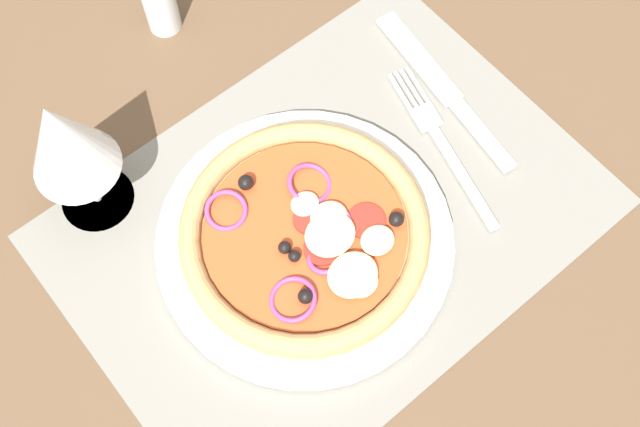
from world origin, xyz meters
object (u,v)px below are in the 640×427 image
(pepper_shaker, at_px, (160,3))
(fork, at_px, (439,137))
(pizza, at_px, (307,234))
(knife, at_px, (443,88))
(wine_glass, at_px, (64,142))
(plate, at_px, (305,241))

(pepper_shaker, bearing_deg, fork, -66.35)
(pizza, xyz_separation_m, pepper_shaker, (0.04, 0.27, 0.01))
(knife, distance_m, pepper_shaker, 0.28)
(fork, bearing_deg, wine_glass, 75.83)
(plate, bearing_deg, pepper_shaker, 81.23)
(plate, xyz_separation_m, pepper_shaker, (0.04, 0.27, 0.02))
(plate, bearing_deg, knife, 11.23)
(fork, bearing_deg, pepper_shaker, 37.88)
(plate, relative_size, fork, 1.42)
(plate, xyz_separation_m, pizza, (0.00, -0.00, 0.02))
(plate, height_order, pizza, pizza)
(pizza, bearing_deg, wine_glass, 126.97)
(fork, height_order, pepper_shaker, pepper_shaker)
(plate, relative_size, knife, 1.26)
(plate, bearing_deg, pizza, -66.38)
(pizza, distance_m, knife, 0.20)
(plate, height_order, knife, plate)
(knife, relative_size, pepper_shaker, 2.99)
(wine_glass, bearing_deg, pizza, -53.03)
(fork, relative_size, wine_glass, 1.20)
(plate, xyz_separation_m, fork, (0.16, 0.00, -0.00))
(plate, bearing_deg, fork, 1.06)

